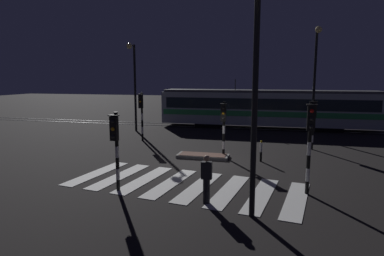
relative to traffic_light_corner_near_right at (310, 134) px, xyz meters
The scene contains 16 objects.
ground_plane 6.27m from the traffic_light_corner_near_right, 143.92° to the left, with size 120.00×120.00×0.00m, color black.
rail_near 16.47m from the traffic_light_corner_near_right, 106.81° to the left, with size 80.00×0.12×0.03m, color #59595E.
rail_far 17.83m from the traffic_light_corner_near_right, 105.46° to the left, with size 80.00×0.12×0.03m, color #59595E.
crosswalk_zebra 5.24m from the traffic_light_corner_near_right, behind, with size 9.87×5.34×0.02m.
traffic_island 7.24m from the traffic_light_corner_near_right, 136.28° to the left, with size 2.78×1.07×0.18m.
traffic_light_corner_near_right is the anchor object (origin of this frame).
traffic_light_corner_far_left 13.14m from the traffic_light_corner_near_right, 139.95° to the left, with size 0.36×0.42×3.30m.
traffic_light_corner_far_right 8.37m from the traffic_light_corner_near_right, 83.40° to the left, with size 0.36×0.42×3.02m.
traffic_light_kerb_mid_left 7.15m from the traffic_light_corner_near_right, 168.98° to the right, with size 0.36×0.42×3.04m.
traffic_light_median_centre 6.43m from the traffic_light_corner_near_right, 127.69° to the left, with size 0.36×0.42×3.03m.
street_lamp_trackside_left 17.27m from the traffic_light_corner_near_right, 135.25° to the left, with size 0.44×1.21×6.88m.
street_lamp_near_kerb 3.88m from the traffic_light_corner_near_right, 124.33° to the right, with size 0.44×1.21×6.80m.
street_lamp_trackside_right 12.46m from the traffic_light_corner_near_right, 83.81° to the left, with size 0.44×1.21×7.64m.
tram 16.46m from the traffic_light_corner_near_right, 96.98° to the left, with size 18.05×2.58×4.15m.
pedestrian_waiting_at_kerb 4.12m from the traffic_light_corner_near_right, 153.19° to the right, with size 0.36×0.24×1.71m.
bollard_island_edge 5.31m from the traffic_light_corner_near_right, 112.18° to the left, with size 0.12×0.12×1.11m.
Camera 1 is at (3.47, -16.01, 4.32)m, focal length 31.28 mm.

